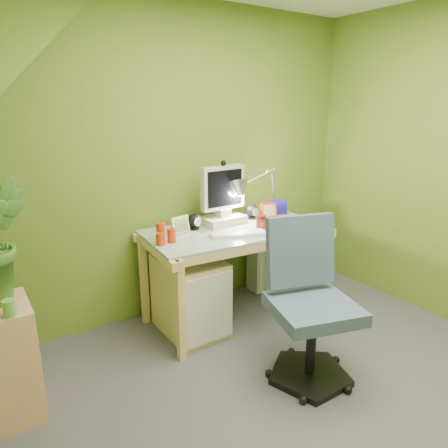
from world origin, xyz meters
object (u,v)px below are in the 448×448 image
side_ledge (12,360)px  desk (235,273)px  radiator (270,265)px  desk_lamp (268,181)px  monitor (223,191)px  task_chair (314,306)px

side_ledge → desk: bearing=8.1°
desk → radiator: desk is taller
desk_lamp → radiator: (0.14, 0.10, -0.82)m
desk_lamp → radiator: desk_lamp is taller
side_ledge → monitor: bearing=14.2°
task_chair → radiator: (0.65, 1.19, -0.28)m
desk → side_ledge: desk is taller
desk_lamp → radiator: size_ratio=1.40×
desk → task_chair: 0.92m
desk_lamp → side_ledge: desk_lamp is taller
desk_lamp → radiator: bearing=43.5°
desk → side_ledge: 1.64m
side_ledge → task_chair: (1.56, -0.68, 0.17)m
radiator → task_chair: bearing=-118.6°
side_ledge → task_chair: 1.71m
side_ledge → radiator: 2.27m
desk → side_ledge: bearing=-167.5°
desk_lamp → desk: bearing=-150.8°
monitor → radiator: bearing=7.0°
side_ledge → task_chair: task_chair is taller
monitor → side_ledge: size_ratio=0.79×
monitor → desk_lamp: bearing=-2.7°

